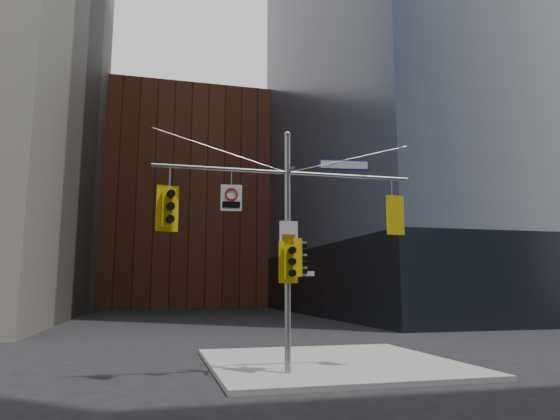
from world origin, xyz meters
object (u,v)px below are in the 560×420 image
signal_assembly (288,224)px  traffic_light_pole_side (298,258)px  traffic_light_pole_front (290,262)px  street_sign_blade (344,165)px  traffic_light_east_arm (393,216)px  regulatory_sign_arm (231,197)px  traffic_light_west_arm (169,207)px

signal_assembly → traffic_light_pole_side: signal_assembly is taller
traffic_light_pole_front → street_sign_blade: (1.84, 0.27, 3.06)m
traffic_light_pole_side → street_sign_blade: size_ratio=0.70×
traffic_light_east_arm → regulatory_sign_arm: (-5.14, -0.02, 0.37)m
signal_assembly → street_sign_blade: (1.84, 0.00, 1.93)m
traffic_light_east_arm → traffic_light_pole_side: bearing=-1.4°
street_sign_blade → traffic_light_pole_side: bearing=-173.2°
regulatory_sign_arm → street_sign_blade: bearing=6.6°
traffic_light_east_arm → regulatory_sign_arm: size_ratio=1.60×
signal_assembly → regulatory_sign_arm: signal_assembly is taller
traffic_light_west_arm → traffic_light_pole_side: traffic_light_west_arm is taller
traffic_light_pole_front → traffic_light_pole_side: bearing=35.9°
traffic_light_pole_side → regulatory_sign_arm: (-2.03, -0.02, 1.74)m
signal_assembly → street_sign_blade: 2.67m
signal_assembly → traffic_light_east_arm: size_ratio=6.45×
traffic_light_east_arm → street_sign_blade: bearing=-1.4°
regulatory_sign_arm → traffic_light_west_arm: bearing=-174.8°
signal_assembly → regulatory_sign_arm: 1.87m
traffic_light_pole_side → street_sign_blade: street_sign_blade is taller
traffic_light_east_arm → traffic_light_pole_front: traffic_light_east_arm is taller
traffic_light_west_arm → traffic_light_pole_side: bearing=-11.3°
traffic_light_west_arm → street_sign_blade: bearing=-11.3°
signal_assembly → traffic_light_west_arm: (-3.47, 0.01, 0.38)m
traffic_light_pole_side → signal_assembly: bearing=94.7°
traffic_light_pole_side → traffic_light_pole_front: 0.45m
signal_assembly → traffic_light_pole_front: signal_assembly is taller
signal_assembly → traffic_light_west_arm: size_ratio=6.04×
traffic_light_pole_front → street_sign_blade: 3.58m
traffic_light_pole_front → signal_assembly: bearing=86.3°
traffic_light_west_arm → regulatory_sign_arm: (1.77, -0.03, 0.37)m
street_sign_blade → traffic_light_east_arm: bearing=6.7°
traffic_light_pole_front → street_sign_blade: street_sign_blade is taller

